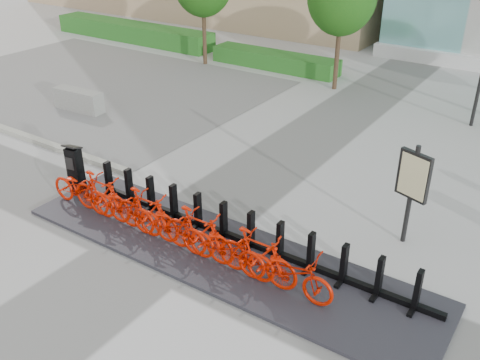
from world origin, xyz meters
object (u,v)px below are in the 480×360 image
Objects in this scene: map_sign at (413,180)px; jersey_barrier at (79,100)px; kiosk at (75,169)px; bike_0 at (81,189)px.

jersey_barrier is at bearing -167.91° from map_sign.
jersey_barrier is (-4.73, 4.17, -0.33)m from kiosk.
kiosk is 0.67× the size of jersey_barrier.
bike_0 is 0.95× the size of jersey_barrier.
bike_0 is 0.90m from kiosk.
map_sign is (7.71, 2.56, 0.83)m from kiosk.
map_sign reaches higher than kiosk.
kiosk is 8.17m from map_sign.
bike_0 is 0.80× the size of map_sign.
bike_0 is 1.42× the size of kiosk.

